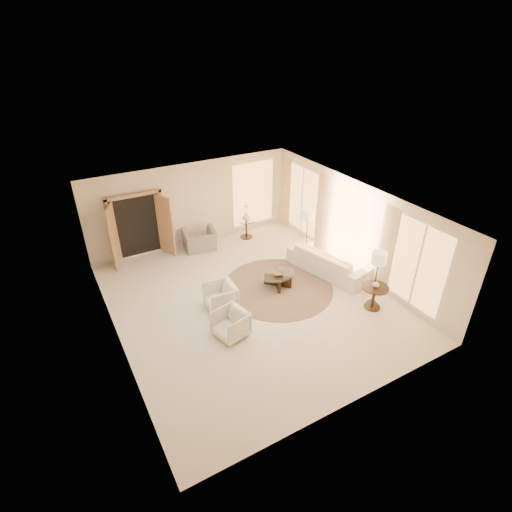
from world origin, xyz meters
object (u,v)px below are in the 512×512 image
floor_lamp_near (308,216)px  bowl (278,273)px  end_vase (376,284)px  sofa (329,261)px  armchair_left (220,296)px  armchair_right (231,323)px  end_table (374,293)px  coffee_table (278,279)px  side_table (246,227)px  accent_chair (200,237)px  side_vase (246,217)px  floor_lamp_far (379,260)px

floor_lamp_near → bowl: floor_lamp_near is taller
end_vase → bowl: bearing=128.4°
sofa → floor_lamp_near: size_ratio=1.51×
armchair_left → armchair_right: bearing=-8.8°
end_table → coffee_table: bearing=128.4°
coffee_table → side_table: side_table is taller
end_table → sofa: bearing=87.3°
sofa → end_table: size_ratio=3.66×
end_table → side_table: 5.36m
armchair_right → bowl: 2.46m
sofa → armchair_left: size_ratio=3.30×
armchair_right → bowl: size_ratio=2.41×
accent_chair → side_vase: side_vase is taller
end_vase → side_vase: size_ratio=0.66×
armchair_left → bowl: (1.87, 0.12, 0.05)m
sofa → side_table: sofa is taller
coffee_table → sofa: bearing=-3.0°
armchair_left → side_table: bearing=146.2°
accent_chair → side_table: accent_chair is taller
accent_chair → side_table: (1.76, 0.00, -0.06)m
armchair_left → end_vase: (3.54, -1.98, 0.36)m
bowl → floor_lamp_near: bearing=30.6°
accent_chair → end_vase: size_ratio=5.86×
floor_lamp_far → end_vase: bearing=-129.0°
floor_lamp_near → bowl: (-1.68, -0.99, -1.01)m
armchair_right → side_vase: (2.80, 4.40, 0.42)m
sofa → end_table: (-0.10, -2.01, 0.08)m
end_vase → accent_chair: bearing=117.6°
armchair_right → coffee_table: armchair_right is taller
floor_lamp_near → side_vase: 2.48m
armchair_right → floor_lamp_near: bearing=107.2°
sofa → coffee_table: size_ratio=2.06×
side_table → bowl: 3.24m
side_table → end_vase: 5.37m
end_vase → floor_lamp_far: bearing=51.0°
coffee_table → floor_lamp_far: size_ratio=0.78×
armchair_left → side_table: 4.15m
floor_lamp_near → armchair_right: bearing=-149.7°
armchair_left → side_table: (2.54, 3.29, 0.01)m
end_table → floor_lamp_near: floor_lamp_near is taller
floor_lamp_near → end_vase: bearing=-90.2°
side_table → coffee_table: bearing=-102.0°
sofa → armchair_left: 3.63m
armchair_left → accent_chair: accent_chair is taller
side_vase → end_vase: bearing=-79.3°
armchair_right → side_vase: size_ratio=2.76×
side_vase → armchair_left: bearing=-127.7°
armchair_right → end_vase: size_ratio=4.22×
sofa → floor_lamp_near: floor_lamp_near is taller
end_vase → side_vase: 5.36m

